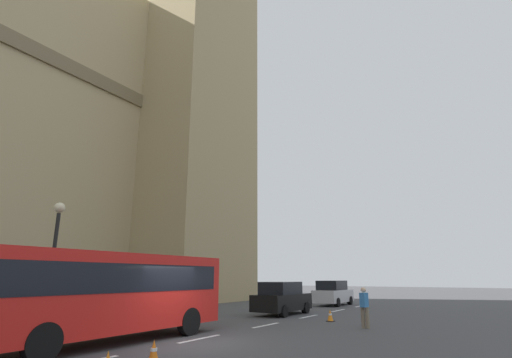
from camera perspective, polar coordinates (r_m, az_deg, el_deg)
The scene contains 8 objects.
ground_plane at distance 14.07m, azimuth -10.95°, elevation -22.98°, with size 160.00×160.00×0.00m, color #424244.
lane_centre_marking at distance 16.51m, azimuth -2.91°, elevation -21.89°, with size 34.40×0.16×0.01m.
sedan_lead at distance 23.41m, azimuth 3.96°, elevation -17.45°, with size 4.40×1.86×1.85m.
sedan_trailing at distance 31.36m, azimuth 11.52°, elevation -16.45°, with size 4.40×1.86×1.85m.
traffic_cone_middle at distance 10.95m, azimuth -15.13°, elevation -23.77°, with size 0.36×0.36×0.58m.
traffic_cone_east at distance 20.28m, azimuth 11.10°, elevation -19.48°, with size 0.36×0.36×0.58m.
street_lamp at distance 18.37m, azimuth -28.15°, elevation -9.95°, with size 0.44×0.44×5.27m.
pedestrian_by_kerb at distance 17.97m, azimuth 15.99°, elevation -17.86°, with size 0.43×0.36×1.69m.
Camera 1 is at (-10.26, -9.40, 2.14)m, focal length 26.60 mm.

